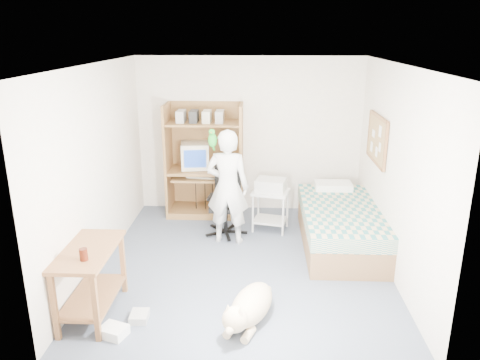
% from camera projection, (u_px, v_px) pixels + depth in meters
% --- Properties ---
extents(floor, '(4.00, 4.00, 0.00)m').
position_uv_depth(floor, '(245.00, 263.00, 6.04)').
color(floor, '#4E566A').
rests_on(floor, ground).
extents(wall_back, '(3.60, 0.02, 2.50)m').
position_uv_depth(wall_back, '(249.00, 135.00, 7.56)').
color(wall_back, silver).
rests_on(wall_back, floor).
extents(wall_right, '(0.02, 4.00, 2.50)m').
position_uv_depth(wall_right, '(395.00, 172.00, 5.58)').
color(wall_right, silver).
rests_on(wall_right, floor).
extents(wall_left, '(0.02, 4.00, 2.50)m').
position_uv_depth(wall_left, '(99.00, 168.00, 5.74)').
color(wall_left, silver).
rests_on(wall_left, floor).
extents(ceiling, '(3.60, 4.00, 0.02)m').
position_uv_depth(ceiling, '(245.00, 64.00, 5.28)').
color(ceiling, white).
rests_on(ceiling, wall_back).
extents(computer_hutch, '(1.20, 0.63, 1.80)m').
position_uv_depth(computer_hutch, '(205.00, 165.00, 7.47)').
color(computer_hutch, brown).
rests_on(computer_hutch, floor).
extents(bed, '(1.02, 2.02, 0.66)m').
position_uv_depth(bed, '(340.00, 225.00, 6.48)').
color(bed, brown).
rests_on(bed, floor).
extents(side_desk, '(0.50, 1.00, 0.75)m').
position_uv_depth(side_desk, '(90.00, 272.00, 4.81)').
color(side_desk, brown).
rests_on(side_desk, floor).
extents(corkboard, '(0.04, 0.94, 0.66)m').
position_uv_depth(corkboard, '(377.00, 139.00, 6.38)').
color(corkboard, olive).
rests_on(corkboard, wall_right).
extents(office_chair, '(0.55, 0.55, 0.97)m').
position_uv_depth(office_chair, '(226.00, 210.00, 6.86)').
color(office_chair, black).
rests_on(office_chair, floor).
extents(person, '(0.63, 0.44, 1.62)m').
position_uv_depth(person, '(228.00, 187.00, 6.43)').
color(person, white).
rests_on(person, floor).
extents(parrot, '(0.12, 0.21, 0.33)m').
position_uv_depth(parrot, '(212.00, 139.00, 6.25)').
color(parrot, '#1B8713').
rests_on(parrot, person).
extents(dog, '(0.60, 1.07, 0.42)m').
position_uv_depth(dog, '(249.00, 307.00, 4.76)').
color(dog, tan).
rests_on(dog, floor).
extents(printer_cart, '(0.59, 0.52, 0.62)m').
position_uv_depth(printer_cart, '(270.00, 204.00, 6.94)').
color(printer_cart, silver).
rests_on(printer_cart, floor).
extents(printer, '(0.48, 0.41, 0.18)m').
position_uv_depth(printer, '(271.00, 185.00, 6.85)').
color(printer, '#BABAB5').
rests_on(printer, printer_cart).
extents(crt_monitor, '(0.49, 0.51, 0.41)m').
position_uv_depth(crt_monitor, '(195.00, 155.00, 7.44)').
color(crt_monitor, beige).
rests_on(crt_monitor, computer_hutch).
extents(keyboard, '(0.47, 0.22, 0.03)m').
position_uv_depth(keyboard, '(201.00, 177.00, 7.37)').
color(keyboard, beige).
rests_on(keyboard, computer_hutch).
extents(pencil_cup, '(0.08, 0.08, 0.12)m').
position_uv_depth(pencil_cup, '(228.00, 167.00, 7.37)').
color(pencil_cup, gold).
rests_on(pencil_cup, computer_hutch).
extents(drink_glass, '(0.08, 0.08, 0.12)m').
position_uv_depth(drink_glass, '(84.00, 254.00, 4.49)').
color(drink_glass, '#42150A').
rests_on(drink_glass, side_desk).
extents(floor_box_a, '(0.30, 0.27, 0.10)m').
position_uv_depth(floor_box_a, '(114.00, 331.00, 4.58)').
color(floor_box_a, white).
rests_on(floor_box_a, floor).
extents(floor_box_b, '(0.19, 0.23, 0.08)m').
position_uv_depth(floor_box_b, '(139.00, 316.00, 4.84)').
color(floor_box_b, '#B3B2AE').
rests_on(floor_box_b, floor).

